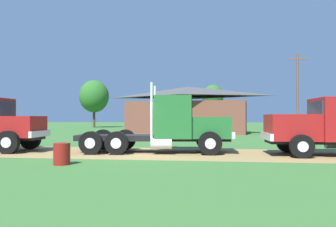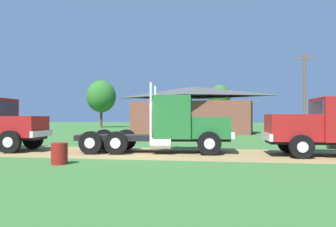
{
  "view_description": "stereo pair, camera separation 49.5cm",
  "coord_description": "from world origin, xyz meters",
  "px_view_note": "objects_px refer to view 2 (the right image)",
  "views": [
    {
      "loc": [
        3.93,
        -15.89,
        1.79
      ],
      "look_at": [
        1.74,
        0.65,
        1.99
      ],
      "focal_mm": 34.45,
      "sensor_mm": 36.0,
      "label": 1
    },
    {
      "loc": [
        4.42,
        -15.82,
        1.79
      ],
      "look_at": [
        1.74,
        0.65,
        1.99
      ],
      "focal_mm": 34.45,
      "sensor_mm": 36.0,
      "label": 2
    }
  ],
  "objects_px": {
    "truck_foreground_white": "(174,126)",
    "shed_building": "(193,111)",
    "utility_pole_near": "(305,91)",
    "steel_barrel": "(59,154)"
  },
  "relations": [
    {
      "from": "truck_foreground_white",
      "to": "shed_building",
      "type": "bearing_deg",
      "value": 92.07
    },
    {
      "from": "steel_barrel",
      "to": "shed_building",
      "type": "height_order",
      "value": "shed_building"
    },
    {
      "from": "truck_foreground_white",
      "to": "utility_pole_near",
      "type": "xyz_separation_m",
      "value": [
        11.92,
        22.76,
        3.53
      ]
    },
    {
      "from": "truck_foreground_white",
      "to": "shed_building",
      "type": "distance_m",
      "value": 20.79
    },
    {
      "from": "truck_foreground_white",
      "to": "shed_building",
      "type": "relative_size",
      "value": 0.55
    },
    {
      "from": "truck_foreground_white",
      "to": "utility_pole_near",
      "type": "distance_m",
      "value": 25.93
    },
    {
      "from": "truck_foreground_white",
      "to": "steel_barrel",
      "type": "relative_size",
      "value": 9.79
    },
    {
      "from": "truck_foreground_white",
      "to": "utility_pole_near",
      "type": "relative_size",
      "value": 0.87
    },
    {
      "from": "truck_foreground_white",
      "to": "steel_barrel",
      "type": "distance_m",
      "value": 6.14
    },
    {
      "from": "truck_foreground_white",
      "to": "steel_barrel",
      "type": "xyz_separation_m",
      "value": [
        -3.72,
        -4.79,
        -0.93
      ]
    }
  ]
}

